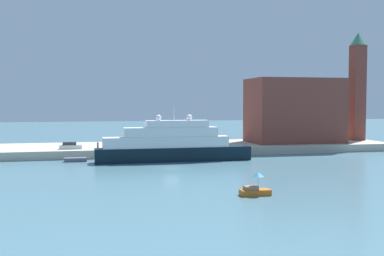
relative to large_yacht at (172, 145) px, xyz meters
The scene contains 10 objects.
ground 9.89m from the large_yacht, 100.46° to the right, with size 400.00×400.00×0.00m, color slate.
quay_dock 17.05m from the large_yacht, 95.79° to the left, with size 110.00×20.10×1.70m, color #B7AD99.
large_yacht is the anchor object (origin of this frame).
small_motorboat 34.28m from the large_yacht, 83.80° to the right, with size 3.62×1.52×2.77m.
work_barge 18.17m from the large_yacht, 168.22° to the left, with size 4.07×1.71×0.73m, color #595966.
harbor_building 36.19m from the large_yacht, 25.66° to the left, with size 20.95×12.46×14.90m, color brown.
bell_tower 54.58m from the large_yacht, 19.44° to the left, with size 4.03×4.03×26.53m.
parked_car 21.58m from the large_yacht, 150.13° to the left, with size 4.42×1.66×1.40m.
person_figure 16.17m from the large_yacht, 145.69° to the left, with size 0.36×0.36×1.55m.
mooring_bollard 9.20m from the large_yacht, 121.13° to the left, with size 0.38×0.38×0.80m, color black.
Camera 1 is at (-14.44, -76.74, 11.05)m, focal length 43.80 mm.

